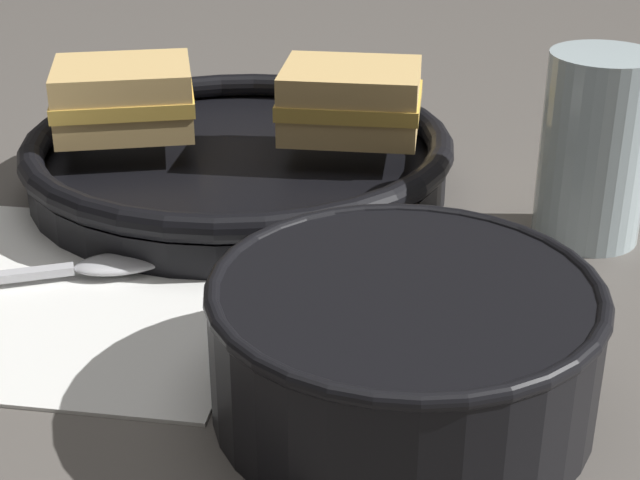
# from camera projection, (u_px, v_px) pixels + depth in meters

# --- Properties ---
(ground_plane) EXTENTS (4.00, 4.00, 0.00)m
(ground_plane) POSITION_uv_depth(u_px,v_px,m) (205.00, 302.00, 0.54)
(ground_plane) COLOR #56514C
(napkin) EXTENTS (0.27, 0.23, 0.00)m
(napkin) POSITION_uv_depth(u_px,v_px,m) (36.00, 289.00, 0.55)
(napkin) COLOR white
(napkin) RESTS_ON ground_plane
(soup_bowl) EXTENTS (0.18, 0.18, 0.06)m
(soup_bowl) POSITION_uv_depth(u_px,v_px,m) (404.00, 337.00, 0.44)
(soup_bowl) COLOR black
(soup_bowl) RESTS_ON ground_plane
(spoon) EXTENTS (0.16, 0.10, 0.01)m
(spoon) POSITION_uv_depth(u_px,v_px,m) (81.00, 268.00, 0.56)
(spoon) COLOR #B7B7BC
(spoon) RESTS_ON napkin
(skillet) EXTENTS (0.30, 0.30, 0.04)m
(skillet) POSITION_uv_depth(u_px,v_px,m) (239.00, 159.00, 0.68)
(skillet) COLOR black
(skillet) RESTS_ON ground_plane
(sandwich_near_left) EXTENTS (0.12, 0.11, 0.05)m
(sandwich_near_left) POSITION_uv_depth(u_px,v_px,m) (124.00, 98.00, 0.67)
(sandwich_near_left) COLOR #DBB26B
(sandwich_near_left) RESTS_ON skillet
(sandwich_near_right) EXTENTS (0.10, 0.08, 0.05)m
(sandwich_near_right) POSITION_uv_depth(u_px,v_px,m) (351.00, 100.00, 0.66)
(sandwich_near_right) COLOR #DBB26B
(sandwich_near_right) RESTS_ON skillet
(drinking_glass) EXTENTS (0.07, 0.07, 0.12)m
(drinking_glass) POSITION_uv_depth(u_px,v_px,m) (594.00, 148.00, 0.60)
(drinking_glass) COLOR silver
(drinking_glass) RESTS_ON ground_plane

